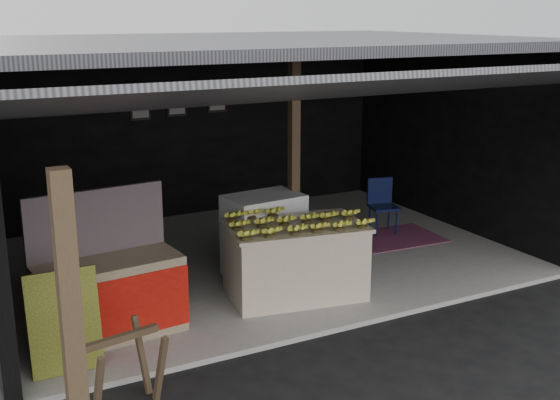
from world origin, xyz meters
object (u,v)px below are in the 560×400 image
water_barrel (336,256)px  neighbor_stall (109,294)px  banana_table (295,260)px  sawhorse (120,363)px  plastic_chair (382,201)px  white_crate (264,235)px

water_barrel → neighbor_stall: bearing=-173.5°
neighbor_stall → banana_table: bearing=-4.0°
sawhorse → plastic_chair: plastic_chair is taller
plastic_chair → banana_table: bearing=-131.9°
sawhorse → water_barrel: (3.26, 1.71, -0.11)m
banana_table → sawhorse: bearing=-140.7°
white_crate → neighbor_stall: size_ratio=0.69×
water_barrel → plastic_chair: plastic_chair is taller
banana_table → neighbor_stall: 2.22m
plastic_chair → neighbor_stall: bearing=-146.0°
neighbor_stall → water_barrel: bearing=1.5°
banana_table → water_barrel: 0.85m
banana_table → white_crate: size_ratio=1.66×
banana_table → white_crate: (-0.01, 0.80, 0.08)m
banana_table → plastic_chair: 2.88m
neighbor_stall → sawhorse: size_ratio=2.10×
water_barrel → sawhorse: bearing=-152.3°
neighbor_stall → sawhorse: neighbor_stall is taller
water_barrel → banana_table: bearing=-158.6°
banana_table → water_barrel: bearing=31.2°
white_crate → sawhorse: bearing=-143.9°
banana_table → neighbor_stall: (-2.22, -0.04, 0.01)m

